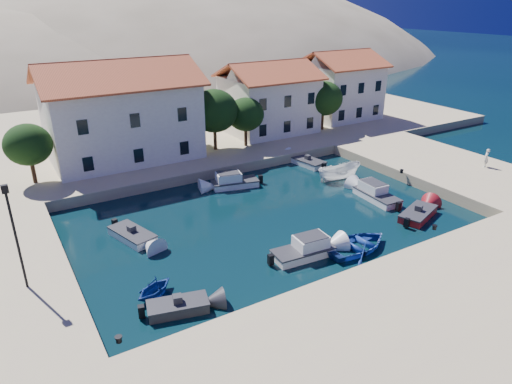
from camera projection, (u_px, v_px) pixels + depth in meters
ground at (355, 280)px, 28.18m from camera, size 400.00×400.00×0.00m
quay_south at (437, 329)px, 23.25m from camera, size 52.00×12.00×1.00m
quay_east at (442, 167)px, 45.58m from camera, size 11.00×20.00×1.00m
quay_north at (166, 129)px, 58.92m from camera, size 80.00×36.00×1.00m
hills at (131, 133)px, 144.66m from camera, size 254.00×176.00×99.00m
building_left at (121, 109)px, 45.11m from camera, size 14.70×9.45×9.70m
building_mid at (269, 96)px, 54.70m from camera, size 10.50×8.40×8.30m
building_right at (340, 84)px, 61.08m from camera, size 9.45×8.40×8.80m
trees at (227, 113)px, 48.51m from camera, size 37.30×5.30×6.45m
lamppost at (14, 228)px, 24.35m from camera, size 0.35×0.25×6.22m
bollards at (349, 228)px, 32.11m from camera, size 29.36×9.56×0.30m
motorboat_grey_sw at (178, 307)px, 25.24m from camera, size 3.62×2.25×1.25m
cabin_cruiser_south at (303, 250)px, 30.55m from camera, size 4.35×2.12×1.60m
rowboat_south at (357, 250)px, 31.60m from camera, size 5.33×3.99×1.05m
motorboat_red_se at (418, 214)px, 36.11m from camera, size 4.32×3.02×1.25m
cabin_cruiser_east at (377, 195)px, 39.23m from camera, size 2.09×4.56×1.60m
boat_east at (339, 180)px, 43.78m from camera, size 4.72×2.37×1.74m
motorboat_white_ne at (308, 162)px, 47.59m from camera, size 2.38×4.15×1.25m
rowboat_west at (155, 296)px, 26.68m from camera, size 3.31×3.16×1.36m
motorboat_white_west at (132, 235)px, 32.91m from camera, size 2.77×4.25×1.25m
cabin_cruiser_north at (235, 182)px, 42.02m from camera, size 4.57×2.73×1.60m
pedestrian at (486, 158)px, 43.83m from camera, size 0.79×0.72×1.82m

